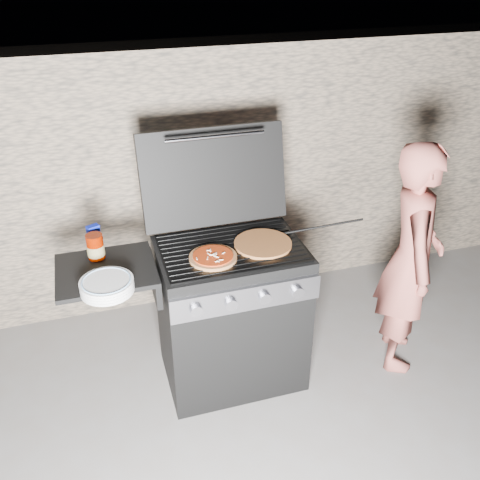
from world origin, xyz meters
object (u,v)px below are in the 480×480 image
object	(u,v)px
sauce_jar	(95,247)
person	(411,259)
gas_grill	(190,322)
pizza_topped	(213,257)

from	to	relation	value
sauce_jar	person	size ratio (longest dim) A/B	0.09
gas_grill	person	distance (m)	1.34
pizza_topped	sauce_jar	xyz separation A→B (m)	(-0.58, 0.20, 0.05)
gas_grill	pizza_topped	world-z (taller)	pizza_topped
gas_grill	pizza_topped	size ratio (longest dim) A/B	5.33
person	pizza_topped	bearing A→B (deg)	112.09
gas_grill	sauce_jar	bearing A→B (deg)	165.20
person	sauce_jar	bearing A→B (deg)	106.36
sauce_jar	person	distance (m)	1.80
pizza_topped	person	distance (m)	1.20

